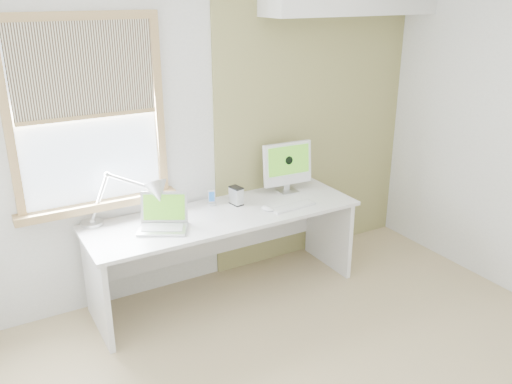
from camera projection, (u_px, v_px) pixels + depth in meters
room at (350, 200)px, 2.99m from camera, size 4.04×3.54×2.64m
accent_wall at (314, 118)px, 4.86m from camera, size 2.00×0.02×2.60m
window at (88, 117)px, 3.82m from camera, size 1.20×0.14×1.42m
desk at (221, 233)px, 4.38m from camera, size 2.20×0.70×0.73m
desk_lamp at (145, 196)px, 4.03m from camera, size 0.67×0.44×0.41m
laptop at (163, 219)px, 3.99m from camera, size 0.44×0.42×0.25m
phone_dock at (212, 201)px, 4.41m from camera, size 0.09×0.09×0.13m
external_drive at (236, 196)px, 4.41m from camera, size 0.09×0.13×0.15m
imac at (287, 165)px, 4.63m from camera, size 0.45×0.16×0.44m
keyboard at (293, 206)px, 4.37m from camera, size 0.40×0.14×0.02m
mouse at (268, 209)px, 4.31m from camera, size 0.10×0.13×0.03m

